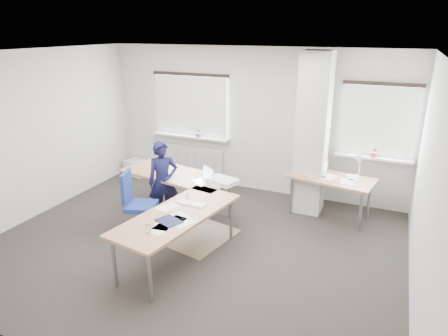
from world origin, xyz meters
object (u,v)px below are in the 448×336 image
at_px(desk_side, 332,180).
at_px(person, 163,181).
at_px(task_chair, 140,215).
at_px(desk_main, 180,194).

bearing_deg(desk_side, person, -144.96).
bearing_deg(task_chair, desk_side, 15.87).
bearing_deg(desk_main, desk_side, 47.03).
height_order(desk_main, desk_side, desk_side).
xyz_separation_m(task_chair, person, (0.11, 0.55, 0.40)).
relative_size(desk_side, task_chair, 1.49).
bearing_deg(person, desk_main, -76.47).
distance_m(desk_side, task_chair, 3.24).
height_order(desk_side, task_chair, desk_side).
relative_size(desk_side, person, 1.09).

